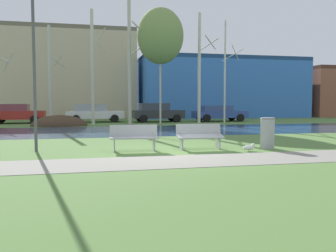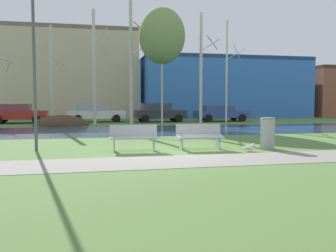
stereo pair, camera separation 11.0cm
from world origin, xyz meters
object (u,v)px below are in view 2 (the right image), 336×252
at_px(streetlamp, 34,37).
at_px(parked_van_nearest_red, 18,113).
at_px(bench_right, 200,136).
at_px(trash_bin, 268,133).
at_px(parked_sedan_second_white, 95,113).
at_px(parked_hatch_third_dark, 159,112).
at_px(seagull, 249,147).
at_px(parked_wagon_fourth_blue, 220,113).
at_px(bench_left, 134,137).

height_order(streetlamp, parked_van_nearest_red, streetlamp).
xyz_separation_m(bench_right, trash_bin, (2.39, -0.34, 0.09)).
height_order(parked_sedan_second_white, parked_hatch_third_dark, parked_hatch_third_dark).
relative_size(bench_right, seagull, 3.54).
relative_size(trash_bin, parked_van_nearest_red, 0.26).
height_order(trash_bin, streetlamp, streetlamp).
xyz_separation_m(trash_bin, parked_van_nearest_red, (-11.68, 17.73, 0.23)).
bearing_deg(parked_wagon_fourth_blue, seagull, -107.58).
bearing_deg(parked_wagon_fourth_blue, parked_hatch_third_dark, 177.15).
height_order(bench_right, seagull, bench_right).
xyz_separation_m(seagull, parked_hatch_third_dark, (0.25, 17.80, 0.67)).
bearing_deg(trash_bin, bench_right, 171.94).
height_order(streetlamp, parked_sedan_second_white, streetlamp).
relative_size(bench_right, parked_hatch_third_dark, 0.39).
bearing_deg(parked_sedan_second_white, seagull, -75.32).
relative_size(trash_bin, parked_wagon_fourth_blue, 0.24).
bearing_deg(bench_right, parked_van_nearest_red, 118.11).
bearing_deg(streetlamp, bench_right, -6.87).
distance_m(bench_right, trash_bin, 2.41).
bearing_deg(parked_sedan_second_white, parked_wagon_fourth_blue, -5.72).
bearing_deg(bench_right, trash_bin, -8.06).
relative_size(bench_right, trash_bin, 1.50).
distance_m(bench_left, streetlamp, 4.61).
relative_size(bench_right, parked_van_nearest_red, 0.39).
height_order(bench_right, parked_wagon_fourth_blue, parked_wagon_fourth_blue).
bearing_deg(trash_bin, parked_hatch_third_dark, 92.31).
bearing_deg(parked_van_nearest_red, parked_hatch_third_dark, -2.48).
height_order(trash_bin, parked_van_nearest_red, parked_van_nearest_red).
height_order(parked_van_nearest_red, parked_wagon_fourth_blue, parked_van_nearest_red).
bearing_deg(trash_bin, parked_sedan_second_white, 107.86).
relative_size(bench_left, parked_van_nearest_red, 0.39).
distance_m(parked_van_nearest_red, parked_wagon_fourth_blue, 16.31).
relative_size(bench_left, streetlamp, 0.29).
bearing_deg(bench_left, seagull, -13.26).
xyz_separation_m(parked_van_nearest_red, parked_sedan_second_white, (5.87, 0.30, -0.01)).
distance_m(bench_left, trash_bin, 4.69).
height_order(bench_left, seagull, bench_left).
distance_m(streetlamp, parked_hatch_third_dark, 18.01).
bearing_deg(parked_hatch_third_dark, bench_left, -103.23).
distance_m(bench_left, bench_right, 2.29).
height_order(parked_sedan_second_white, parked_wagon_fourth_blue, parked_sedan_second_white).
bearing_deg(parked_wagon_fourth_blue, bench_right, -112.79).
height_order(bench_left, trash_bin, trash_bin).
bearing_deg(parked_wagon_fourth_blue, parked_van_nearest_red, 177.40).
xyz_separation_m(bench_right, seagull, (1.44, -0.88, -0.34)).
distance_m(trash_bin, parked_van_nearest_red, 21.24).
distance_m(parked_sedan_second_white, parked_hatch_third_dark, 5.18).
bearing_deg(parked_van_nearest_red, seagull, -59.57).
bearing_deg(parked_sedan_second_white, streetlamp, -96.85).
bearing_deg(seagull, bench_right, 148.64).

